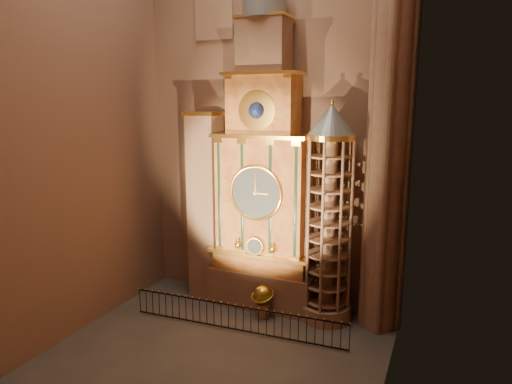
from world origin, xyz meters
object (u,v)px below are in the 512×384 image
at_px(celestial_globe, 263,298).
at_px(iron_railing, 236,318).
at_px(stair_turret, 328,217).
at_px(astronomical_clock, 263,182).
at_px(portrait_tower, 206,205).

xyz_separation_m(celestial_globe, iron_railing, (-0.61, -1.84, -0.33)).
xyz_separation_m(stair_turret, iron_railing, (-3.55, -2.99, -4.57)).
bearing_deg(stair_turret, celestial_globe, -158.55).
distance_m(astronomical_clock, celestial_globe, 5.86).
relative_size(astronomical_clock, portrait_tower, 1.64).
distance_m(celestial_globe, iron_railing, 1.96).
bearing_deg(portrait_tower, celestial_globe, -19.98).
distance_m(portrait_tower, iron_railing, 6.46).
bearing_deg(astronomical_clock, stair_turret, -4.30).
xyz_separation_m(astronomical_clock, stair_turret, (3.50, -0.26, -1.41)).
bearing_deg(celestial_globe, stair_turret, 21.45).
bearing_deg(iron_railing, portrait_tower, 135.63).
height_order(astronomical_clock, celestial_globe, astronomical_clock).
distance_m(astronomical_clock, portrait_tower, 3.73).
distance_m(astronomical_clock, iron_railing, 6.81).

